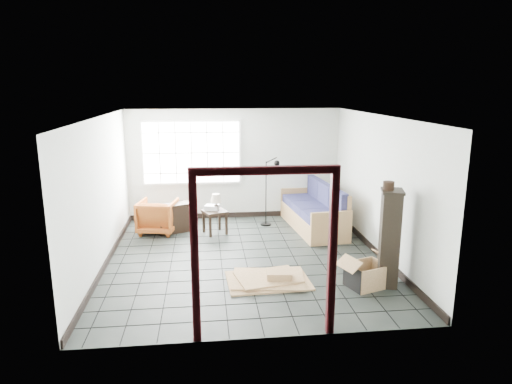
{
  "coord_description": "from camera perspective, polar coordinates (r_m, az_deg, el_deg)",
  "views": [
    {
      "loc": [
        -0.7,
        -7.91,
        3.12
      ],
      "look_at": [
        0.23,
        0.3,
        1.19
      ],
      "focal_mm": 32.0,
      "sensor_mm": 36.0,
      "label": 1
    }
  ],
  "objects": [
    {
      "name": "tall_shelf",
      "position": [
        7.48,
        16.35,
        -5.49
      ],
      "size": [
        0.43,
        0.5,
        1.56
      ],
      "rotation": [
        0.0,
        0.0,
        -0.28
      ],
      "color": "black",
      "rests_on": "ground"
    },
    {
      "name": "room_shell",
      "position": [
        8.1,
        -1.42,
        2.92
      ],
      "size": [
        5.02,
        5.52,
        2.61
      ],
      "color": "beige",
      "rests_on": "ground"
    },
    {
      "name": "cardboard_pile",
      "position": [
        7.57,
        1.71,
        -10.76
      ],
      "size": [
        1.37,
        1.02,
        0.19
      ],
      "rotation": [
        0.0,
        0.0,
        -0.0
      ],
      "color": "olive",
      "rests_on": "ground"
    },
    {
      "name": "console_shelf",
      "position": [
        10.08,
        -10.0,
        -3.19
      ],
      "size": [
        0.86,
        0.62,
        0.63
      ],
      "rotation": [
        0.0,
        0.0,
        0.43
      ],
      "color": "black",
      "rests_on": "ground"
    },
    {
      "name": "doorway_trim",
      "position": [
        5.54,
        1.11,
        -5.15
      ],
      "size": [
        1.8,
        0.08,
        2.2
      ],
      "color": "#3A0D10",
      "rests_on": "ground"
    },
    {
      "name": "ground",
      "position": [
        8.53,
        -1.34,
        -8.28
      ],
      "size": [
        5.5,
        5.5,
        0.0
      ],
      "primitive_type": "plane",
      "color": "black",
      "rests_on": "ground"
    },
    {
      "name": "futon_sofa",
      "position": [
        10.24,
        7.5,
        -2.54
      ],
      "size": [
        1.09,
        2.36,
        1.01
      ],
      "rotation": [
        0.0,
        0.0,
        0.1
      ],
      "color": "olive",
      "rests_on": "ground"
    },
    {
      "name": "floor_lamp",
      "position": [
        10.25,
        1.9,
        0.32
      ],
      "size": [
        0.42,
        0.28,
        1.58
      ],
      "rotation": [
        0.0,
        0.0,
        0.03
      ],
      "color": "black",
      "rests_on": "ground"
    },
    {
      "name": "open_box",
      "position": [
        7.55,
        13.64,
        -10.05
      ],
      "size": [
        1.02,
        0.72,
        0.52
      ],
      "rotation": [
        0.0,
        0.0,
        0.33
      ],
      "color": "olive",
      "rests_on": "ground"
    },
    {
      "name": "projector",
      "position": [
        9.86,
        -5.54,
        -1.93
      ],
      "size": [
        0.33,
        0.29,
        0.1
      ],
      "rotation": [
        0.0,
        0.0,
        -0.24
      ],
      "color": "silver",
      "rests_on": "side_table"
    },
    {
      "name": "table_lamp",
      "position": [
        9.74,
        -5.01,
        -0.89
      ],
      "size": [
        0.25,
        0.25,
        0.36
      ],
      "rotation": [
        0.0,
        0.0,
        0.05
      ],
      "color": "black",
      "rests_on": "side_table"
    },
    {
      "name": "pot",
      "position": [
        7.26,
        16.24,
        0.77
      ],
      "size": [
        0.22,
        0.22,
        0.13
      ],
      "rotation": [
        0.0,
        0.0,
        0.32
      ],
      "color": "black",
      "rests_on": "tall_shelf"
    },
    {
      "name": "armchair",
      "position": [
        10.09,
        -12.18,
        -2.79
      ],
      "size": [
        0.9,
        0.86,
        0.79
      ],
      "primitive_type": "imported",
      "rotation": [
        0.0,
        0.0,
        2.95
      ],
      "color": "maroon",
      "rests_on": "ground"
    },
    {
      "name": "window_panel",
      "position": [
        10.72,
        -8.05,
        4.89
      ],
      "size": [
        2.32,
        0.08,
        1.52
      ],
      "color": "silver",
      "rests_on": "ground"
    },
    {
      "name": "side_table",
      "position": [
        9.83,
        -5.17,
        -2.83
      ],
      "size": [
        0.6,
        0.6,
        0.51
      ],
      "rotation": [
        0.0,
        0.0,
        0.38
      ],
      "color": "black",
      "rests_on": "ground"
    }
  ]
}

